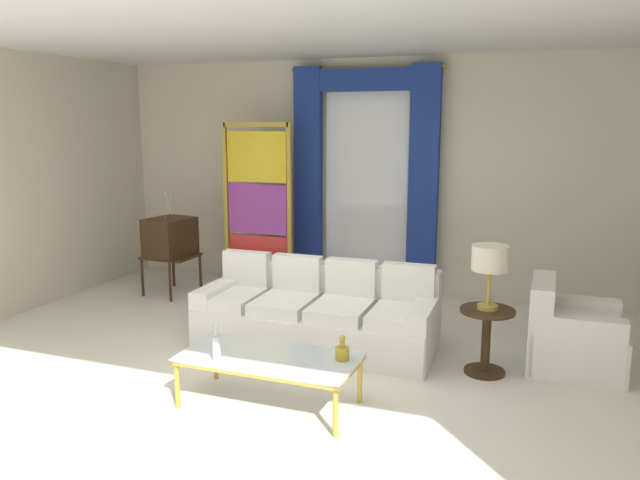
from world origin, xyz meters
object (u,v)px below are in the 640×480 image
Objects in this scene: couch_white_long at (318,315)px; coffee_table at (269,360)px; vintage_tv at (170,239)px; armchair_white at (569,337)px; table_lamp_brass at (490,261)px; bottle_blue_decanter at (342,352)px; bottle_crystal_tall at (217,346)px; peacock_figurine at (268,285)px; stained_glass_divider at (258,212)px; round_side_table at (486,335)px.

couch_white_long is 1.69× the size of coffee_table.
armchair_white is (4.79, -0.83, -0.44)m from vintage_tv.
table_lamp_brass is (-0.70, -0.41, 0.74)m from armchair_white.
couch_white_long reaches higher than coffee_table.
table_lamp_brass reaches higher than coffee_table.
vintage_tv reaches higher than bottle_blue_decanter.
bottle_crystal_tall is (-0.21, -1.64, 0.22)m from couch_white_long.
table_lamp_brass is (0.97, 1.12, 0.55)m from bottle_blue_decanter.
couch_white_long is at bearing -46.16° from peacock_figurine.
vintage_tv is at bearing 135.83° from coffee_table.
couch_white_long is 11.86× the size of bottle_blue_decanter.
peacock_figurine is (-3.44, 0.89, -0.07)m from armchair_white.
stained_glass_divider is at bearing 132.57° from couch_white_long.
armchair_white reaches higher than bottle_blue_decanter.
stained_glass_divider is (-2.10, 2.83, 0.58)m from bottle_blue_decanter.
couch_white_long is at bearing 174.47° from table_lamp_brass.
couch_white_long is at bearing 82.59° from bottle_crystal_tall.
armchair_white is at bearing 6.15° from couch_white_long.
table_lamp_brass reaches higher than round_side_table.
round_side_table is at bearing 49.19° from bottle_blue_decanter.
armchair_white is at bearing 42.63° from bottle_blue_decanter.
armchair_white is at bearing 36.49° from bottle_crystal_tall.
peacock_figurine reaches higher than coffee_table.
bottle_crystal_tall is at bearing -69.25° from stained_glass_divider.
vintage_tv reaches higher than table_lamp_brass.
stained_glass_divider is (-3.76, 1.29, 0.77)m from armchair_white.
table_lamp_brass is at bearing -29.08° from stained_glass_divider.
table_lamp_brass is (3.07, -1.71, -0.03)m from stained_glass_divider.
stained_glass_divider reaches higher than bottle_blue_decanter.
bottle_crystal_tall is 0.49× the size of round_side_table.
round_side_table reaches higher than coffee_table.
vintage_tv is (-3.12, 2.36, 0.25)m from bottle_blue_decanter.
bottle_blue_decanter is at bearing -37.12° from vintage_tv.
coffee_table is 2.33× the size of round_side_table.
bottle_blue_decanter is 0.09× the size of stained_glass_divider.
vintage_tv is (-2.23, 2.72, 0.20)m from bottle_crystal_tall.
armchair_white is 4.05m from stained_glass_divider.
round_side_table is 1.04× the size of table_lamp_brass.
coffee_table is at bearing -140.85° from round_side_table.
armchair_white is (2.56, 1.89, -0.24)m from bottle_crystal_tall.
vintage_tv is at bearing -155.72° from stained_glass_divider.
armchair_white is at bearing -9.83° from vintage_tv.
table_lamp_brass is at bearing 38.50° from bottle_crystal_tall.
vintage_tv reaches higher than armchair_white.
peacock_figurine is 1.05× the size of table_lamp_brass.
stained_glass_divider is at bearing 150.92° from round_side_table.
stained_glass_divider is 3.67× the size of peacock_figurine.
peacock_figurine is at bearing 126.22° from bottle_blue_decanter.
bottle_blue_decanter is at bearing -130.81° from round_side_table.
couch_white_long is 1.75× the size of vintage_tv.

